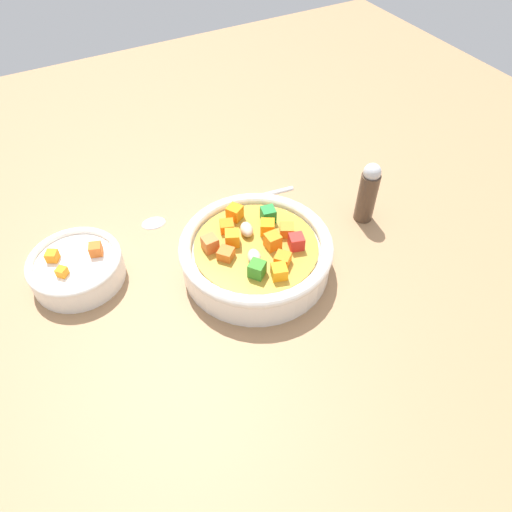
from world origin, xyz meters
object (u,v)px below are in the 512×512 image
object	(u,v)px
soup_bowl_main	(256,253)
spoon	(208,208)
side_bowl_small	(77,268)
pepper_shaker	(368,192)

from	to	relation	value
soup_bowl_main	spoon	xyz separation A→B (cm)	(0.73, -13.10, -2.28)
soup_bowl_main	side_bowl_small	world-z (taller)	soup_bowl_main
soup_bowl_main	side_bowl_small	xyz separation A→B (cm)	(20.25, -9.05, -0.76)
side_bowl_small	soup_bowl_main	bearing A→B (deg)	155.92
side_bowl_small	pepper_shaker	size ratio (longest dim) A/B	1.25
spoon	side_bowl_small	size ratio (longest dim) A/B	2.02
soup_bowl_main	side_bowl_small	bearing A→B (deg)	-24.08
pepper_shaker	side_bowl_small	bearing A→B (deg)	-11.79
soup_bowl_main	pepper_shaker	world-z (taller)	pepper_shaker
side_bowl_small	pepper_shaker	xyz separation A→B (cm)	(-38.05, 7.94, 2.67)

